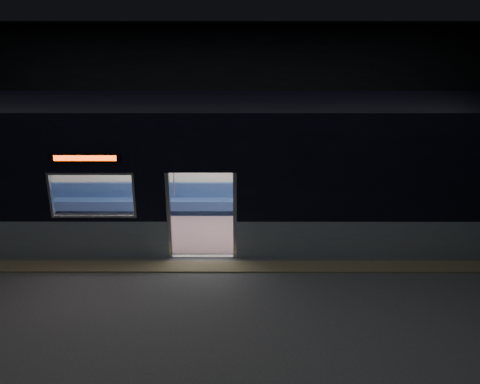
{
  "coord_description": "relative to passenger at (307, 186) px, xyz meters",
  "views": [
    {
      "loc": [
        0.87,
        -9.41,
        5.42
      ],
      "look_at": [
        0.85,
        2.3,
        1.13
      ],
      "focal_mm": 38.0,
      "sensor_mm": 36.0,
      "label": 1
    }
  ],
  "objects": [
    {
      "name": "handbag",
      "position": [
        -0.02,
        -0.25,
        -0.14
      ],
      "size": [
        0.3,
        0.27,
        0.14
      ],
      "primitive_type": "cube",
      "rotation": [
        0.0,
        0.0,
        -0.08
      ],
      "color": "black",
      "rests_on": "passenger"
    },
    {
      "name": "metro_car",
      "position": [
        -2.67,
        -1.0,
        1.01
      ],
      "size": [
        18.0,
        3.04,
        3.35
      ],
      "color": "#8C9DA7",
      "rests_on": "station_floor"
    },
    {
      "name": "passenger",
      "position": [
        0.0,
        0.0,
        0.0
      ],
      "size": [
        0.47,
        0.78,
        1.47
      ],
      "rotation": [
        0.0,
        0.0,
        -0.16
      ],
      "color": "black",
      "rests_on": "metro_car"
    },
    {
      "name": "tactile_strip",
      "position": [
        -2.67,
        -3.0,
        -0.82
      ],
      "size": [
        22.8,
        0.5,
        0.03
      ],
      "primitive_type": "cube",
      "color": "#8C7F59",
      "rests_on": "station_floor"
    },
    {
      "name": "station_floor",
      "position": [
        -2.67,
        -3.55,
        -0.84
      ],
      "size": [
        24.0,
        14.0,
        0.01
      ],
      "primitive_type": "cube",
      "color": "#47494C",
      "rests_on": "ground"
    },
    {
      "name": "station_envelope",
      "position": [
        -2.67,
        -3.55,
        2.83
      ],
      "size": [
        24.0,
        14.0,
        5.0
      ],
      "color": "black",
      "rests_on": "station_floor"
    },
    {
      "name": "transit_map",
      "position": [
        2.21,
        0.31,
        0.66
      ],
      "size": [
        1.08,
        0.03,
        0.7
      ],
      "primitive_type": "cube",
      "color": "white",
      "rests_on": "metro_car"
    }
  ]
}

